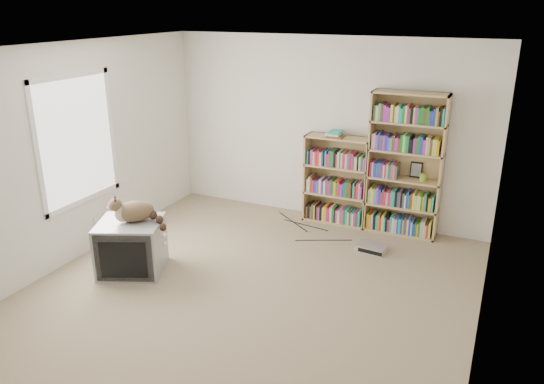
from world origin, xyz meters
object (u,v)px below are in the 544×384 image
at_px(cat, 139,214).
at_px(dvd_player, 371,248).
at_px(crt_tv, 132,246).
at_px(bookcase_short, 337,184).
at_px(bookcase_tall, 405,169).

distance_m(cat, dvd_player, 2.82).
bearing_deg(crt_tv, dvd_player, 11.43).
xyz_separation_m(crt_tv, dvd_player, (2.36, 1.62, -0.26)).
xyz_separation_m(cat, dvd_player, (2.25, 1.57, -0.64)).
bearing_deg(crt_tv, bookcase_short, 31.72).
xyz_separation_m(crt_tv, bookcase_tall, (2.55, 2.34, 0.59)).
bearing_deg(cat, bookcase_short, 15.89).
height_order(crt_tv, bookcase_short, bookcase_short).
height_order(crt_tv, bookcase_tall, bookcase_tall).
relative_size(bookcase_tall, bookcase_short, 1.53).
height_order(bookcase_tall, bookcase_short, bookcase_tall).
height_order(cat, bookcase_short, bookcase_short).
bearing_deg(cat, bookcase_tall, 3.09).
xyz_separation_m(bookcase_tall, bookcase_short, (-0.90, 0.00, -0.33)).
xyz_separation_m(cat, bookcase_short, (1.55, 2.29, -0.13)).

